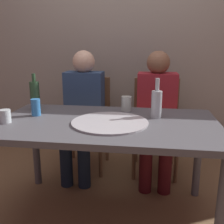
{
  "coord_description": "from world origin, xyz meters",
  "views": [
    {
      "loc": [
        0.28,
        -1.67,
        1.23
      ],
      "look_at": [
        0.03,
        0.06,
        0.77
      ],
      "focal_mm": 42.15,
      "sensor_mm": 36.0,
      "label": 1
    }
  ],
  "objects_px": {
    "dining_table": "(106,132)",
    "guest_in_sweater": "(83,108)",
    "wine_bottle": "(35,95)",
    "tumbler_far": "(126,104)",
    "tumbler_near": "(5,116)",
    "chair_right": "(156,119)",
    "pizza_tray": "(110,122)",
    "guest_in_beanie": "(157,110)",
    "beer_bottle": "(157,103)",
    "chair_left": "(87,117)",
    "soda_can": "(36,107)"
  },
  "relations": [
    {
      "from": "dining_table",
      "to": "guest_in_sweater",
      "type": "xyz_separation_m",
      "value": [
        -0.34,
        0.67,
        -0.0
      ]
    },
    {
      "from": "wine_bottle",
      "to": "dining_table",
      "type": "bearing_deg",
      "value": -22.8
    },
    {
      "from": "tumbler_far",
      "to": "guest_in_sweater",
      "type": "xyz_separation_m",
      "value": [
        -0.45,
        0.37,
        -0.14
      ]
    },
    {
      "from": "tumbler_near",
      "to": "chair_right",
      "type": "height_order",
      "value": "chair_right"
    },
    {
      "from": "pizza_tray",
      "to": "guest_in_beanie",
      "type": "xyz_separation_m",
      "value": [
        0.32,
        0.71,
        -0.09
      ]
    },
    {
      "from": "dining_table",
      "to": "beer_bottle",
      "type": "relative_size",
      "value": 5.4
    },
    {
      "from": "chair_right",
      "to": "guest_in_sweater",
      "type": "xyz_separation_m",
      "value": [
        -0.69,
        -0.15,
        0.13
      ]
    },
    {
      "from": "chair_left",
      "to": "chair_right",
      "type": "relative_size",
      "value": 1.0
    },
    {
      "from": "pizza_tray",
      "to": "tumbler_near",
      "type": "relative_size",
      "value": 5.77
    },
    {
      "from": "wine_bottle",
      "to": "beer_bottle",
      "type": "distance_m",
      "value": 0.95
    },
    {
      "from": "beer_bottle",
      "to": "guest_in_sweater",
      "type": "bearing_deg",
      "value": 141.79
    },
    {
      "from": "soda_can",
      "to": "chair_right",
      "type": "height_order",
      "value": "chair_right"
    },
    {
      "from": "tumbler_near",
      "to": "guest_in_beanie",
      "type": "height_order",
      "value": "guest_in_beanie"
    },
    {
      "from": "tumbler_far",
      "to": "guest_in_sweater",
      "type": "distance_m",
      "value": 0.6
    },
    {
      "from": "beer_bottle",
      "to": "guest_in_sweater",
      "type": "height_order",
      "value": "guest_in_sweater"
    },
    {
      "from": "wine_bottle",
      "to": "guest_in_sweater",
      "type": "distance_m",
      "value": 0.54
    },
    {
      "from": "guest_in_beanie",
      "to": "tumbler_far",
      "type": "bearing_deg",
      "value": 56.49
    },
    {
      "from": "dining_table",
      "to": "tumbler_near",
      "type": "bearing_deg",
      "value": -169.12
    },
    {
      "from": "beer_bottle",
      "to": "guest_in_sweater",
      "type": "xyz_separation_m",
      "value": [
        -0.67,
        0.53,
        -0.18
      ]
    },
    {
      "from": "chair_left",
      "to": "guest_in_beanie",
      "type": "distance_m",
      "value": 0.72
    },
    {
      "from": "tumbler_far",
      "to": "chair_right",
      "type": "xyz_separation_m",
      "value": [
        0.24,
        0.52,
        -0.27
      ]
    },
    {
      "from": "wine_bottle",
      "to": "tumbler_near",
      "type": "relative_size",
      "value": 3.23
    },
    {
      "from": "pizza_tray",
      "to": "wine_bottle",
      "type": "xyz_separation_m",
      "value": [
        -0.64,
        0.3,
        0.11
      ]
    },
    {
      "from": "wine_bottle",
      "to": "guest_in_sweater",
      "type": "bearing_deg",
      "value": 56.76
    },
    {
      "from": "beer_bottle",
      "to": "soda_can",
      "type": "distance_m",
      "value": 0.87
    },
    {
      "from": "pizza_tray",
      "to": "guest_in_sweater",
      "type": "height_order",
      "value": "guest_in_sweater"
    },
    {
      "from": "chair_left",
      "to": "chair_right",
      "type": "bearing_deg",
      "value": -180.0
    },
    {
      "from": "wine_bottle",
      "to": "chair_left",
      "type": "xyz_separation_m",
      "value": [
        0.27,
        0.57,
        -0.32
      ]
    },
    {
      "from": "tumbler_near",
      "to": "chair_left",
      "type": "height_order",
      "value": "chair_left"
    },
    {
      "from": "wine_bottle",
      "to": "chair_left",
      "type": "distance_m",
      "value": 0.71
    },
    {
      "from": "tumbler_near",
      "to": "guest_in_beanie",
      "type": "bearing_deg",
      "value": 38.49
    },
    {
      "from": "chair_left",
      "to": "guest_in_beanie",
      "type": "bearing_deg",
      "value": 167.66
    },
    {
      "from": "wine_bottle",
      "to": "chair_right",
      "type": "distance_m",
      "value": 1.17
    },
    {
      "from": "tumbler_near",
      "to": "wine_bottle",
      "type": "bearing_deg",
      "value": 83.91
    },
    {
      "from": "soda_can",
      "to": "tumbler_far",
      "type": "bearing_deg",
      "value": 19.89
    },
    {
      "from": "pizza_tray",
      "to": "soda_can",
      "type": "bearing_deg",
      "value": 168.51
    },
    {
      "from": "dining_table",
      "to": "soda_can",
      "type": "bearing_deg",
      "value": 171.93
    },
    {
      "from": "beer_bottle",
      "to": "guest_in_sweater",
      "type": "relative_size",
      "value": 0.24
    },
    {
      "from": "beer_bottle",
      "to": "chair_left",
      "type": "xyz_separation_m",
      "value": [
        -0.67,
        0.68,
        -0.31
      ]
    },
    {
      "from": "tumbler_far",
      "to": "soda_can",
      "type": "xyz_separation_m",
      "value": [
        -0.64,
        -0.23,
        0.0
      ]
    },
    {
      "from": "dining_table",
      "to": "pizza_tray",
      "type": "xyz_separation_m",
      "value": [
        0.03,
        -0.04,
        0.08
      ]
    },
    {
      "from": "tumbler_far",
      "to": "guest_in_sweater",
      "type": "bearing_deg",
      "value": 140.43
    },
    {
      "from": "wine_bottle",
      "to": "chair_right",
      "type": "height_order",
      "value": "wine_bottle"
    },
    {
      "from": "beer_bottle",
      "to": "tumbler_near",
      "type": "relative_size",
      "value": 3.16
    },
    {
      "from": "pizza_tray",
      "to": "tumbler_near",
      "type": "distance_m",
      "value": 0.69
    },
    {
      "from": "wine_bottle",
      "to": "tumbler_far",
      "type": "distance_m",
      "value": 0.72
    },
    {
      "from": "tumbler_near",
      "to": "tumbler_far",
      "type": "bearing_deg",
      "value": 29.49
    },
    {
      "from": "wine_bottle",
      "to": "guest_in_beanie",
      "type": "relative_size",
      "value": 0.24
    },
    {
      "from": "tumbler_far",
      "to": "guest_in_beanie",
      "type": "relative_size",
      "value": 0.1
    },
    {
      "from": "wine_bottle",
      "to": "guest_in_beanie",
      "type": "height_order",
      "value": "guest_in_beanie"
    }
  ]
}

